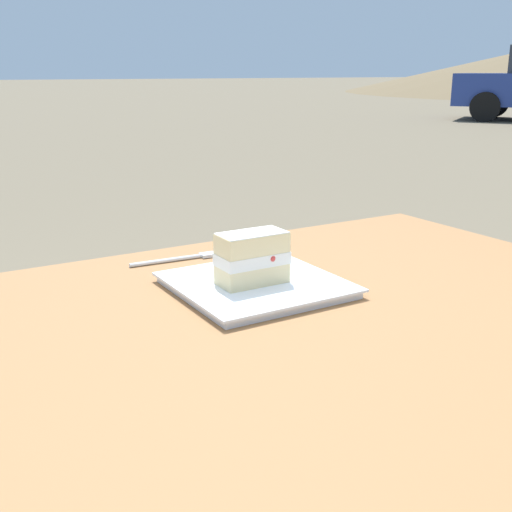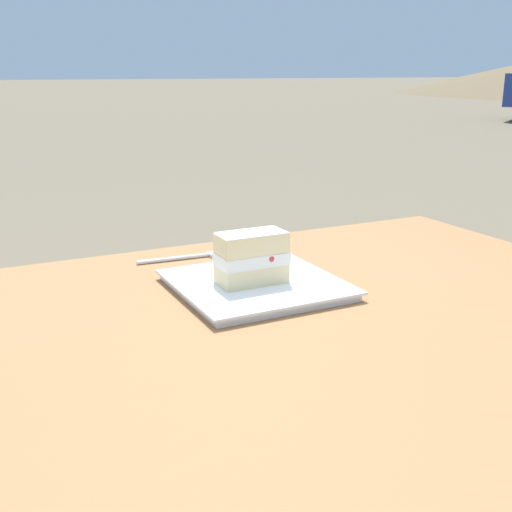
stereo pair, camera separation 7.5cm
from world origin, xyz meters
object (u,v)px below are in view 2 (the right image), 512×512
at_px(patio_table, 266,397).
at_px(dessert_plate, 256,285).
at_px(dessert_fork, 188,257).
at_px(cake_slice, 252,258).

distance_m(patio_table, dessert_plate, 0.22).
bearing_deg(dessert_fork, cake_slice, -83.35).
bearing_deg(cake_slice, patio_table, -109.89).
xyz_separation_m(dessert_plate, cake_slice, (-0.01, -0.01, 0.05)).
distance_m(dessert_plate, cake_slice, 0.05).
relative_size(patio_table, dessert_plate, 5.31).
relative_size(patio_table, dessert_fork, 8.02).
relative_size(dessert_plate, dessert_fork, 1.51).
xyz_separation_m(patio_table, dessert_plate, (0.07, 0.18, 0.10)).
xyz_separation_m(dessert_plate, dessert_fork, (-0.04, 0.22, -0.00)).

